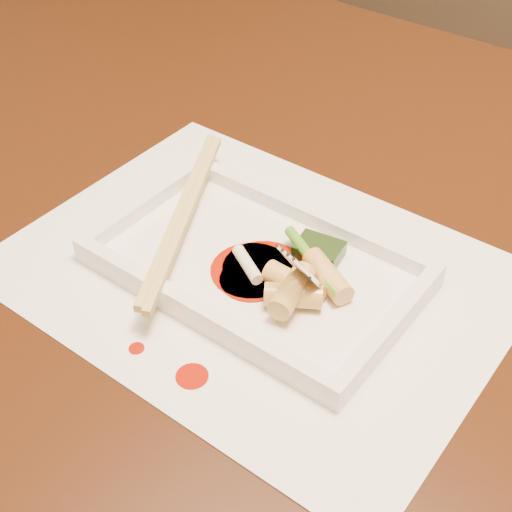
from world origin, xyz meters
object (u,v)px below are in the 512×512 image
Objects in this scene: placemat at (256,273)px; plate_base at (256,269)px; table at (262,281)px; chopstick_a at (180,211)px; fork at (348,215)px.

placemat is 1.54× the size of plate_base.
table is at bearing 123.84° from placemat.
placemat is (0.05, -0.08, 0.10)m from table.
plate_base reaches higher than placemat.
placemat is at bearing 45.00° from plate_base.
chopstick_a is at bearing -180.00° from placemat.
chopstick_a is (-0.08, 0.00, 0.02)m from plate_base.
fork is at bearing -27.10° from table.
placemat is 0.00m from plate_base.
placemat is 0.11m from fork.
fork is at bearing 14.42° from plate_base.
plate_base is at bearing -165.58° from fork.
table is 5.85× the size of chopstick_a.
table is 3.50× the size of placemat.
table is 10.00× the size of fork.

